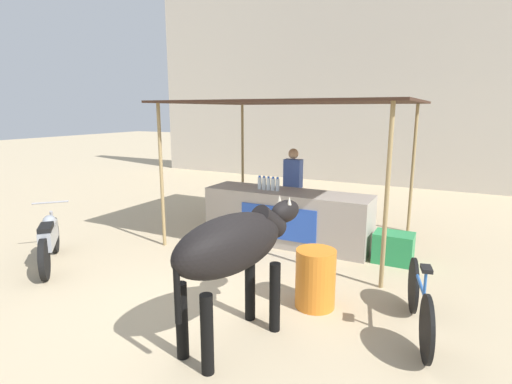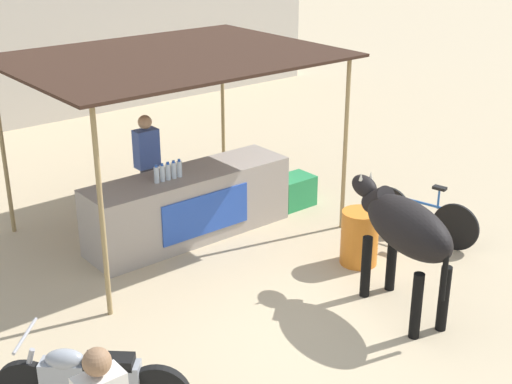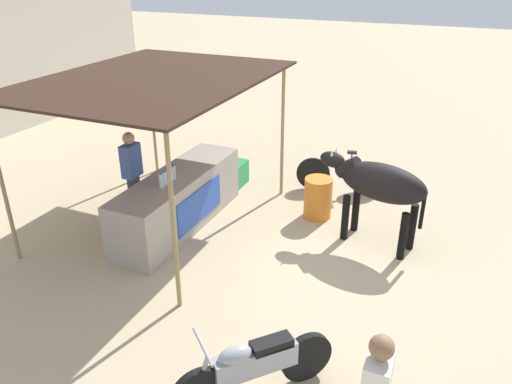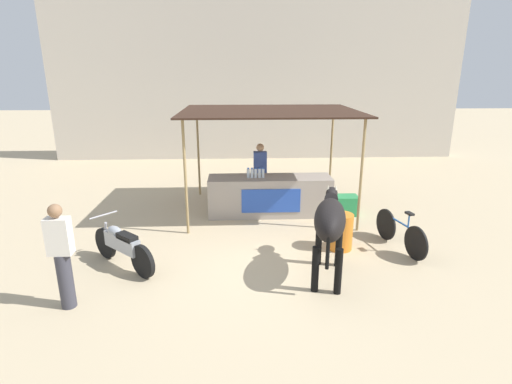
{
  "view_description": "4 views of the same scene",
  "coord_description": "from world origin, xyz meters",
  "px_view_note": "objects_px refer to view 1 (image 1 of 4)",
  "views": [
    {
      "loc": [
        2.71,
        -4.25,
        2.39
      ],
      "look_at": [
        -0.21,
        1.38,
        1.08
      ],
      "focal_mm": 28.0,
      "sensor_mm": 36.0,
      "label": 1
    },
    {
      "loc": [
        -5.05,
        -5.51,
        4.4
      ],
      "look_at": [
        0.17,
        0.92,
        1.04
      ],
      "focal_mm": 50.0,
      "sensor_mm": 36.0,
      "label": 2
    },
    {
      "loc": [
        -6.41,
        -2.03,
        4.24
      ],
      "look_at": [
        0.19,
        0.85,
        0.81
      ],
      "focal_mm": 35.0,
      "sensor_mm": 36.0,
      "label": 3
    },
    {
      "loc": [
        -0.75,
        -7.18,
        3.46
      ],
      "look_at": [
        -0.4,
        0.92,
        0.97
      ],
      "focal_mm": 28.0,
      "sensor_mm": 36.0,
      "label": 4
    }
  ],
  "objects_px": {
    "vendor_behind_counter": "(293,189)",
    "water_barrel": "(315,278)",
    "motorcycle_parked": "(49,238)",
    "cooler_box": "(393,248)",
    "bicycle_leaning": "(419,303)",
    "cow": "(235,247)",
    "stall_counter": "(287,217)"
  },
  "relations": [
    {
      "from": "vendor_behind_counter",
      "to": "water_barrel",
      "type": "relative_size",
      "value": 2.26
    },
    {
      "from": "motorcycle_parked",
      "to": "cooler_box",
      "type": "bearing_deg",
      "value": 28.24
    },
    {
      "from": "vendor_behind_counter",
      "to": "bicycle_leaning",
      "type": "distance_m",
      "value": 3.95
    },
    {
      "from": "bicycle_leaning",
      "to": "cooler_box",
      "type": "bearing_deg",
      "value": 105.78
    },
    {
      "from": "cow",
      "to": "motorcycle_parked",
      "type": "relative_size",
      "value": 1.34
    },
    {
      "from": "cooler_box",
      "to": "motorcycle_parked",
      "type": "bearing_deg",
      "value": -151.76
    },
    {
      "from": "stall_counter",
      "to": "cooler_box",
      "type": "xyz_separation_m",
      "value": [
        1.88,
        -0.1,
        -0.24
      ]
    },
    {
      "from": "stall_counter",
      "to": "vendor_behind_counter",
      "type": "xyz_separation_m",
      "value": [
        -0.2,
        0.75,
        0.37
      ]
    },
    {
      "from": "water_barrel",
      "to": "cow",
      "type": "distance_m",
      "value": 1.37
    },
    {
      "from": "vendor_behind_counter",
      "to": "cow",
      "type": "distance_m",
      "value": 4.03
    },
    {
      "from": "water_barrel",
      "to": "vendor_behind_counter",
      "type": "bearing_deg",
      "value": 117.39
    },
    {
      "from": "vendor_behind_counter",
      "to": "water_barrel",
      "type": "distance_m",
      "value": 3.21
    },
    {
      "from": "stall_counter",
      "to": "motorcycle_parked",
      "type": "relative_size",
      "value": 2.17
    },
    {
      "from": "cooler_box",
      "to": "water_barrel",
      "type": "xyz_separation_m",
      "value": [
        -0.62,
        -1.97,
        0.13
      ]
    },
    {
      "from": "cooler_box",
      "to": "motorcycle_parked",
      "type": "xyz_separation_m",
      "value": [
        -4.77,
        -2.56,
        0.19
      ]
    },
    {
      "from": "cooler_box",
      "to": "stall_counter",
      "type": "bearing_deg",
      "value": 177.04
    },
    {
      "from": "vendor_behind_counter",
      "to": "stall_counter",
      "type": "bearing_deg",
      "value": -75.19
    },
    {
      "from": "cow",
      "to": "motorcycle_parked",
      "type": "bearing_deg",
      "value": 172.22
    },
    {
      "from": "water_barrel",
      "to": "bicycle_leaning",
      "type": "bearing_deg",
      "value": -3.03
    },
    {
      "from": "vendor_behind_counter",
      "to": "cow",
      "type": "xyz_separation_m",
      "value": [
        0.97,
        -3.91,
        0.18
      ]
    },
    {
      "from": "vendor_behind_counter",
      "to": "cow",
      "type": "relative_size",
      "value": 0.89
    },
    {
      "from": "water_barrel",
      "to": "motorcycle_parked",
      "type": "relative_size",
      "value": 0.53
    },
    {
      "from": "cooler_box",
      "to": "cow",
      "type": "relative_size",
      "value": 0.32
    },
    {
      "from": "vendor_behind_counter",
      "to": "cooler_box",
      "type": "bearing_deg",
      "value": -22.22
    },
    {
      "from": "stall_counter",
      "to": "motorcycle_parked",
      "type": "height_order",
      "value": "stall_counter"
    },
    {
      "from": "cooler_box",
      "to": "water_barrel",
      "type": "bearing_deg",
      "value": -107.48
    },
    {
      "from": "vendor_behind_counter",
      "to": "motorcycle_parked",
      "type": "bearing_deg",
      "value": -128.25
    },
    {
      "from": "cooler_box",
      "to": "motorcycle_parked",
      "type": "distance_m",
      "value": 5.42
    },
    {
      "from": "vendor_behind_counter",
      "to": "motorcycle_parked",
      "type": "xyz_separation_m",
      "value": [
        -2.69,
        -3.41,
        -0.42
      ]
    },
    {
      "from": "cow",
      "to": "cooler_box",
      "type": "bearing_deg",
      "value": 70.03
    },
    {
      "from": "motorcycle_parked",
      "to": "water_barrel",
      "type": "bearing_deg",
      "value": 8.14
    },
    {
      "from": "water_barrel",
      "to": "bicycle_leaning",
      "type": "xyz_separation_m",
      "value": [
        1.19,
        -0.06,
        -0.02
      ]
    }
  ]
}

